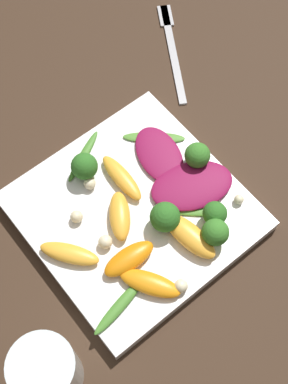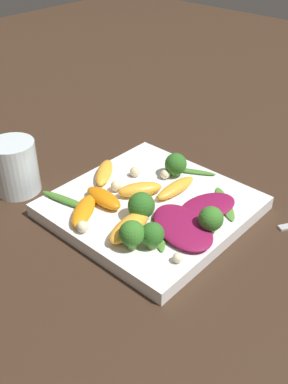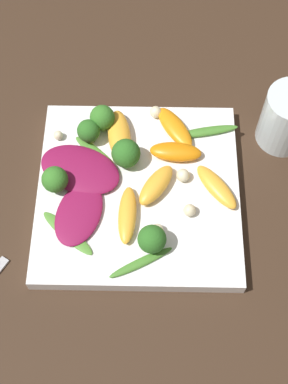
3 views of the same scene
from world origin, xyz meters
name	(u,v)px [view 1 (image 1 of 3)]	position (x,y,z in m)	size (l,w,h in m)	color
ground_plane	(134,215)	(0.00, 0.00, 0.00)	(2.40, 2.40, 0.00)	#382619
plate	(134,212)	(0.00, 0.00, 0.01)	(0.26, 0.26, 0.02)	white
drinking_glass	(47,371)	(0.20, 0.10, 0.04)	(0.07, 0.07, 0.09)	silver
fork	(171,41)	(-0.22, -0.19, 0.00)	(0.11, 0.17, 0.01)	#B2B2B7
radicchio_leaf_0	(192,186)	(-0.08, 0.02, 0.03)	(0.13, 0.10, 0.01)	maroon
radicchio_leaf_1	(159,155)	(-0.07, -0.04, 0.03)	(0.08, 0.10, 0.01)	maroon
orange_segment_0	(69,253)	(0.10, 0.00, 0.03)	(0.06, 0.07, 0.02)	#FCAD33
orange_segment_1	(122,178)	(-0.01, -0.04, 0.03)	(0.02, 0.08, 0.02)	#FCAD33
orange_segment_2	(121,217)	(0.02, 0.00, 0.03)	(0.06, 0.07, 0.02)	#FCAD33
orange_segment_3	(150,283)	(0.05, 0.09, 0.03)	(0.06, 0.08, 0.02)	orange
orange_segment_4	(129,259)	(0.05, 0.05, 0.03)	(0.07, 0.03, 0.02)	orange
orange_segment_5	(190,236)	(-0.03, 0.07, 0.03)	(0.04, 0.08, 0.02)	#FCAD33
broccoli_floret_0	(215,214)	(-0.07, 0.07, 0.04)	(0.03, 0.03, 0.04)	#7A9E51
broccoli_floret_1	(215,233)	(-0.05, 0.09, 0.04)	(0.03, 0.03, 0.04)	#84AD5B
broccoli_floret_2	(84,166)	(0.02, -0.08, 0.04)	(0.03, 0.03, 0.04)	#7A9E51
broccoli_floret_3	(165,217)	(-0.02, 0.04, 0.04)	(0.04, 0.04, 0.04)	#84AD5B
broccoli_floret_4	(197,155)	(-0.10, 0.00, 0.04)	(0.03, 0.03, 0.04)	#7A9E51
arugula_sprig_0	(195,211)	(-0.06, 0.05, 0.02)	(0.07, 0.06, 0.00)	#518E33
arugula_sprig_1	(120,305)	(0.09, 0.09, 0.02)	(0.09, 0.03, 0.01)	#47842D
arugula_sprig_2	(154,138)	(-0.09, -0.06, 0.02)	(0.07, 0.07, 0.00)	#518E33
arugula_sprig_3	(83,156)	(0.01, -0.10, 0.02)	(0.08, 0.05, 0.01)	#47842D
macadamia_nut_0	(181,286)	(0.02, 0.12, 0.03)	(0.02, 0.02, 0.02)	beige
macadamia_nut_1	(77,217)	(0.06, -0.03, 0.03)	(0.02, 0.02, 0.02)	beige
macadamia_nut_2	(90,184)	(0.02, -0.06, 0.03)	(0.02, 0.02, 0.02)	beige
macadamia_nut_3	(239,199)	(-0.11, 0.08, 0.03)	(0.01, 0.01, 0.01)	beige
macadamia_nut_4	(105,242)	(0.06, 0.02, 0.03)	(0.02, 0.02, 0.02)	beige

